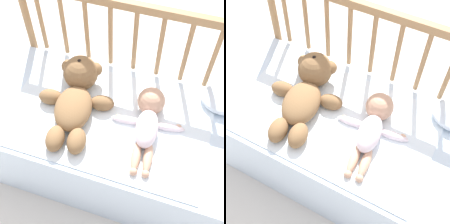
# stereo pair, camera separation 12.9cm
# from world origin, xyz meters

# --- Properties ---
(ground_plane) EXTENTS (12.00, 12.00, 0.00)m
(ground_plane) POSITION_xyz_m (0.00, 0.00, 0.00)
(ground_plane) COLOR silver
(crib_mattress) EXTENTS (1.11, 0.58, 0.43)m
(crib_mattress) POSITION_xyz_m (0.00, 0.00, 0.22)
(crib_mattress) COLOR silver
(crib_mattress) RESTS_ON ground_plane
(crib_rail) EXTENTS (1.11, 0.04, 0.79)m
(crib_rail) POSITION_xyz_m (0.00, 0.32, 0.56)
(crib_rail) COLOR #997047
(crib_rail) RESTS_ON ground_plane
(blanket) EXTENTS (0.86, 0.52, 0.01)m
(blanket) POSITION_xyz_m (-0.02, -0.01, 0.44)
(blanket) COLOR white
(blanket) RESTS_ON crib_mattress
(teddy_bear) EXTENTS (0.34, 0.47, 0.16)m
(teddy_bear) POSITION_xyz_m (-0.18, 0.03, 0.49)
(teddy_bear) COLOR olive
(teddy_bear) RESTS_ON crib_mattress
(baby) EXTENTS (0.31, 0.39, 0.12)m
(baby) POSITION_xyz_m (0.15, 0.01, 0.48)
(baby) COLOR white
(baby) RESTS_ON crib_mattress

